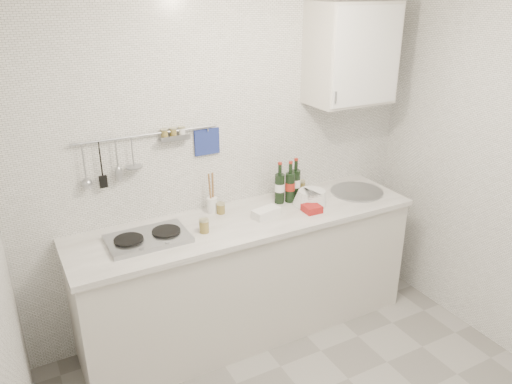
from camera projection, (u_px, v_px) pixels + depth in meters
back_wall at (228, 160)px, 3.54m from camera, size 3.00×0.02×2.50m
wall_left at (12, 339)px, 1.75m from camera, size 0.02×2.80×2.50m
counter at (249, 278)px, 3.62m from camera, size 2.44×0.64×0.96m
wall_rail at (145, 150)px, 3.19m from camera, size 0.98×0.09×0.34m
wall_cabinet at (352, 54)px, 3.52m from camera, size 0.60×0.38×0.70m
plate_stack_hob at (128, 244)px, 3.05m from camera, size 0.24×0.24×0.02m
plate_stack_sink at (310, 198)px, 3.63m from camera, size 0.26×0.24×0.10m
wine_bottles at (289, 181)px, 3.64m from camera, size 0.22×0.11×0.31m
butter_dish at (266, 213)px, 3.43m from camera, size 0.21×0.14×0.06m
strawberry_punnet at (312, 209)px, 3.51m from camera, size 0.12×0.12×0.05m
utensil_crock at (212, 203)px, 3.48m from camera, size 0.07×0.07×0.30m
jar_a at (221, 208)px, 3.48m from camera, size 0.06×0.06×0.08m
jar_b at (301, 186)px, 3.83m from camera, size 0.07×0.07×0.10m
jar_c at (311, 194)px, 3.69m from camera, size 0.07×0.07×0.09m
jar_d at (204, 226)px, 3.21m from camera, size 0.07×0.07×0.09m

